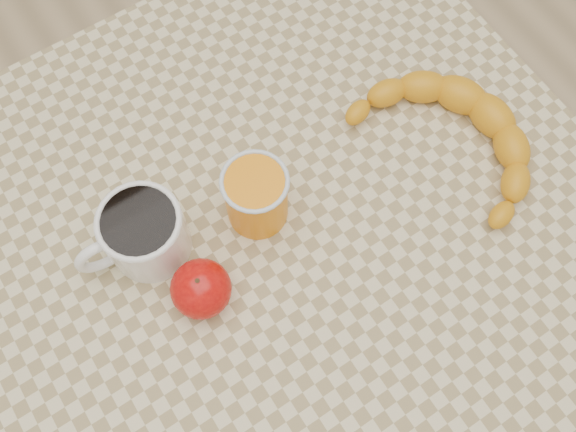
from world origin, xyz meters
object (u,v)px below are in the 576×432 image
banana (453,139)px  apple (201,289)px  table (288,245)px  orange_juice_glass (256,196)px  coffee_mug (142,233)px

banana → apple: bearing=173.1°
table → orange_juice_glass: orange_juice_glass is taller
orange_juice_glass → apple: 0.12m
coffee_mug → apple: bearing=-75.3°
coffee_mug → banana: bearing=-13.5°
orange_juice_glass → banana: orange_juice_glass is taller
table → banana: 0.26m
apple → coffee_mug: bearing=104.7°
coffee_mug → apple: 0.09m
coffee_mug → orange_juice_glass: bearing=-14.2°
table → coffee_mug: 0.21m
apple → orange_juice_glass: bearing=27.2°
apple → banana: bearing=-0.5°
coffee_mug → orange_juice_glass: (0.13, -0.03, 0.00)m
table → banana: size_ratio=2.54×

